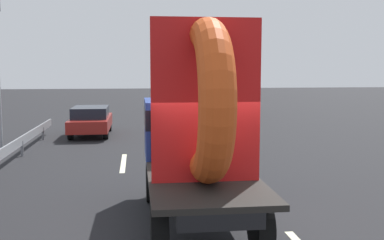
{
  "coord_description": "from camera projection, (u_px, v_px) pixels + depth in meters",
  "views": [
    {
      "loc": [
        -1.48,
        -8.45,
        3.09
      ],
      "look_at": [
        -0.29,
        1.33,
        1.96
      ],
      "focal_mm": 42.98,
      "sensor_mm": 36.0,
      "label": 1
    }
  ],
  "objects": [
    {
      "name": "lane_dash_left_far",
      "position": [
        123.0,
        163.0,
        14.95
      ],
      "size": [
        0.16,
        2.97,
        0.01
      ],
      "primitive_type": "cube",
      "rotation": [
        0.0,
        0.0,
        1.57
      ],
      "color": "beige",
      "rests_on": "ground_plane"
    },
    {
      "name": "oncoming_car",
      "position": [
        237.0,
        105.0,
        30.18
      ],
      "size": [
        1.59,
        3.72,
        1.21
      ],
      "color": "black",
      "rests_on": "ground_plane"
    },
    {
      "name": "lane_dash_right_far",
      "position": [
        224.0,
        163.0,
        14.96
      ],
      "size": [
        0.16,
        2.09,
        0.01
      ],
      "primitive_type": "cube",
      "rotation": [
        0.0,
        0.0,
        1.57
      ],
      "color": "beige",
      "rests_on": "ground_plane"
    },
    {
      "name": "ground_plane",
      "position": [
        215.0,
        228.0,
        8.87
      ],
      "size": [
        120.0,
        120.0,
        0.0
      ],
      "primitive_type": "plane",
      "color": "black"
    },
    {
      "name": "guardrail",
      "position": [
        7.0,
        151.0,
        14.2
      ],
      "size": [
        0.1,
        14.69,
        0.71
      ],
      "color": "gray",
      "rests_on": "ground_plane"
    },
    {
      "name": "distant_sedan",
      "position": [
        91.0,
        120.0,
        21.01
      ],
      "size": [
        1.72,
        4.02,
        1.31
      ],
      "color": "black",
      "rests_on": "ground_plane"
    },
    {
      "name": "flatbed_truck",
      "position": [
        196.0,
        132.0,
        9.29
      ],
      "size": [
        2.02,
        5.08,
        3.94
      ],
      "color": "black",
      "rests_on": "ground_plane"
    }
  ]
}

